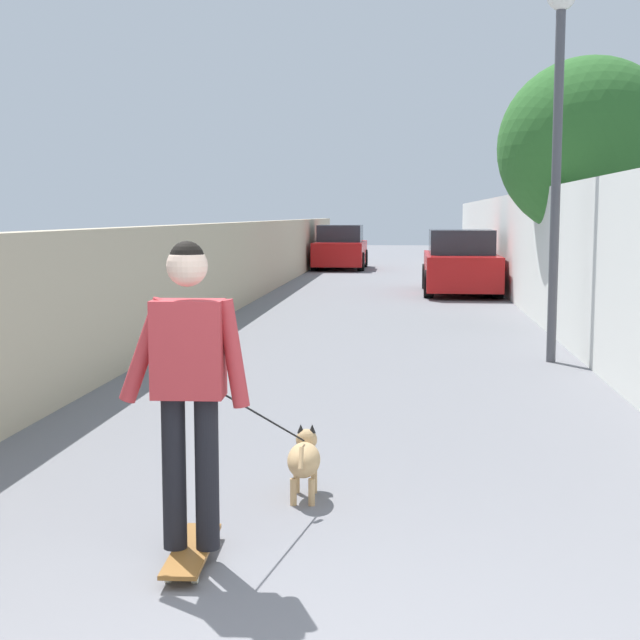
% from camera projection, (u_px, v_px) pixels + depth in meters
% --- Properties ---
extents(ground_plane, '(80.00, 80.00, 0.00)m').
position_uv_depth(ground_plane, '(378.00, 315.00, 17.32)').
color(ground_plane, slate).
extents(wall_left, '(48.00, 0.30, 1.74)m').
position_uv_depth(wall_left, '(200.00, 275.00, 15.53)').
color(wall_left, tan).
rests_on(wall_left, ground).
extents(fence_right, '(48.00, 0.30, 2.36)m').
position_uv_depth(fence_right, '(556.00, 259.00, 14.92)').
color(fence_right, silver).
rests_on(fence_right, ground).
extents(tree_right_near, '(3.11, 3.11, 4.58)m').
position_uv_depth(tree_right_near, '(589.00, 148.00, 15.64)').
color(tree_right_near, '#473523').
rests_on(tree_right_near, ground).
extents(tree_right_mid, '(2.18, 2.18, 3.97)m').
position_uv_depth(tree_right_mid, '(577.00, 166.00, 21.48)').
color(tree_right_mid, brown).
rests_on(tree_right_mid, ground).
extents(lamp_post, '(0.36, 0.36, 4.78)m').
position_uv_depth(lamp_post, '(558.00, 109.00, 11.44)').
color(lamp_post, '#4C4C51').
rests_on(lamp_post, ground).
extents(skateboard, '(0.81, 0.24, 0.08)m').
position_uv_depth(skateboard, '(192.00, 551.00, 4.99)').
color(skateboard, brown).
rests_on(skateboard, ground).
extents(person_skateboarder, '(0.24, 0.71, 1.68)m').
position_uv_depth(person_skateboarder, '(189.00, 371.00, 4.87)').
color(person_skateboarder, black).
rests_on(person_skateboarder, skateboard).
extents(dog, '(1.53, 0.61, 1.06)m').
position_uv_depth(dog, '(304.00, 458.00, 6.11)').
color(dog, tan).
rests_on(dog, ground).
extents(car_near, '(4.18, 1.80, 1.54)m').
position_uv_depth(car_near, '(461.00, 264.00, 22.06)').
color(car_near, '#B71414').
rests_on(car_near, ground).
extents(car_far, '(3.82, 1.80, 1.54)m').
position_uv_depth(car_far, '(340.00, 249.00, 31.97)').
color(car_far, '#B71414').
rests_on(car_far, ground).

